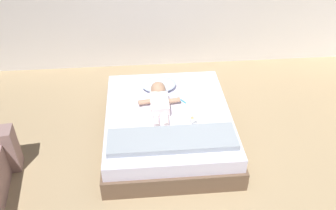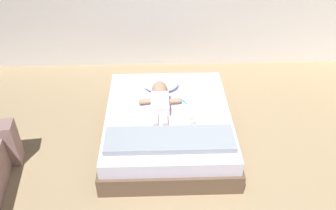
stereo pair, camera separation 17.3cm
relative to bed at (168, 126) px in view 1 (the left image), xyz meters
The scene contains 6 objects.
bed is the anchor object (origin of this frame).
pillow 0.56m from the bed, 98.43° to the left, with size 0.43×0.33×0.11m.
baby 0.32m from the bed, 120.22° to the left, with size 0.49×0.70×0.18m.
toothbrush 0.35m from the bed, 50.19° to the left, with size 0.09×0.13×0.02m.
blanket 0.55m from the bed, 90.00° to the right, with size 1.32×0.38×0.06m.
baby_bottle 0.39m from the bed, 38.16° to the right, with size 0.10×0.13×0.08m.
Camera 1 is at (-0.45, -2.01, 2.88)m, focal length 38.33 mm.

